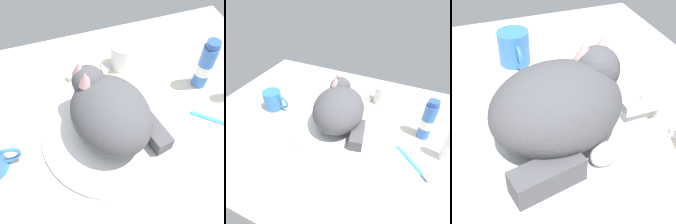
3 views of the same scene
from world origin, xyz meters
TOP-DOWN VIEW (x-y plane):
  - ground_plane at (0.00, 0.00)cm, footprint 110.00×82.50cm
  - sink_basin at (0.00, 0.00)cm, footprint 35.72×35.72cm
  - faucet at (0.00, 20.09)cm, footprint 13.59×10.41cm
  - cat at (0.06, 0.73)cm, footprint 23.79×26.00cm
  - coffee_mug at (-29.62, -0.67)cm, footprint 11.44×7.47cm

SIDE VIEW (x-z plane):
  - ground_plane at x=0.00cm, z-range -3.00..0.00cm
  - sink_basin at x=0.00cm, z-range 0.00..1.19cm
  - faucet at x=0.00cm, z-range -0.33..4.84cm
  - coffee_mug at x=-29.62cm, z-range 0.00..8.09cm
  - cat at x=0.06cm, z-range 0.37..16.64cm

